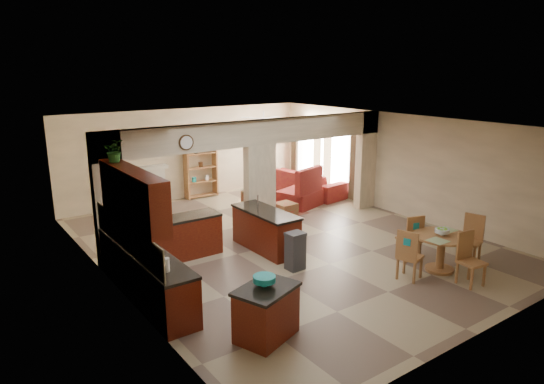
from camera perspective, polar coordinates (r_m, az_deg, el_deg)
floor at (r=11.51m, az=1.41°, el=-5.93°), size 10.00×10.00×0.00m
ceiling at (r=10.85m, az=1.51°, el=8.05°), size 10.00×10.00×0.00m
wall_back at (r=15.30m, az=-9.92°, el=4.45°), size 8.00×0.00×8.00m
wall_front at (r=7.89m, az=24.03°, el=-6.25°), size 8.00×0.00×8.00m
wall_left at (r=9.34m, az=-18.57°, el=-2.59°), size 0.00×10.00×10.00m
wall_right at (r=13.83m, az=14.83°, el=3.11°), size 0.00×10.00×10.00m
partition_left_pier at (r=10.34m, az=-18.66°, el=-0.96°), size 0.60×0.25×2.80m
partition_center_pier at (r=11.96m, az=-1.44°, el=0.38°), size 0.80×0.25×2.20m
partition_right_pier at (r=14.26m, az=10.97°, el=3.67°), size 0.60×0.25×2.80m
partition_header at (r=11.70m, az=-1.48°, el=7.04°), size 8.00×0.25×0.60m
kitchen_counter at (r=9.64m, az=-13.45°, el=-7.56°), size 2.52×3.29×1.48m
upper_cabinets at (r=8.52m, az=-16.07°, el=-0.37°), size 0.35×2.40×0.90m
peninsula at (r=10.94m, az=-0.73°, el=-4.50°), size 0.70×1.85×0.91m
wall_clock at (r=10.59m, az=-10.05°, el=5.75°), size 0.34×0.03×0.34m
rug at (r=13.79m, az=0.15°, el=-2.41°), size 1.60×1.30×0.01m
fireplace at (r=14.70m, az=-15.11°, el=0.62°), size 1.60×0.35×1.20m
shelving_unit at (r=15.39m, az=-8.37°, el=2.68°), size 1.00×0.32×1.80m
window_a at (r=15.38m, az=8.13°, el=3.82°), size 0.02×0.90×1.90m
window_b at (r=16.63m, az=4.09°, el=4.73°), size 0.02×0.90×1.90m
glazed_door at (r=16.02m, az=6.02°, el=3.77°), size 0.02×0.70×2.10m
drape_a_left at (r=14.93m, az=9.61°, el=3.44°), size 0.10×0.28×2.30m
drape_a_right at (r=15.79m, az=6.53°, el=4.14°), size 0.10×0.28×2.30m
drape_b_left at (r=16.15m, az=5.34°, el=4.41°), size 0.10×0.28×2.30m
drape_b_right at (r=17.06m, az=2.70°, el=5.00°), size 0.10×0.28×2.30m
ceiling_fan at (r=14.17m, az=-1.00°, el=8.61°), size 1.00×1.00×0.10m
kitchen_island at (r=7.57m, az=-0.68°, el=-13.97°), size 1.13×0.97×0.83m
teal_bowl at (r=7.39m, az=-0.92°, el=-10.41°), size 0.34×0.34×0.16m
trash_can at (r=9.93m, az=2.75°, el=-7.12°), size 0.35×0.30×0.73m
dining_table at (r=10.38m, az=19.28°, el=-6.14°), size 1.11×1.11×0.76m
fruit_bowl at (r=10.27m, az=19.38°, el=-4.42°), size 0.29×0.29×0.15m
sofa at (r=15.73m, az=4.15°, el=1.12°), size 2.74×1.36×0.77m
chaise at (r=14.43m, az=3.30°, el=-0.69°), size 1.44×1.30×0.48m
armchair at (r=13.76m, az=-1.64°, el=-1.00°), size 0.98×0.99×0.68m
ottoman at (r=13.39m, az=1.57°, el=-2.10°), size 0.56×0.56×0.38m
plant at (r=9.09m, az=-18.01°, el=4.66°), size 0.47×0.45×0.42m
chair_north at (r=10.68m, az=16.11°, el=-5.02°), size 0.52×0.52×1.02m
chair_east at (r=11.08m, az=22.42°, el=-4.87°), size 0.51×0.51×1.02m
chair_south at (r=9.96m, az=22.12°, el=-6.99°), size 0.47×0.47×1.02m
chair_west at (r=9.73m, az=15.78°, el=-6.95°), size 0.53×0.53×1.02m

